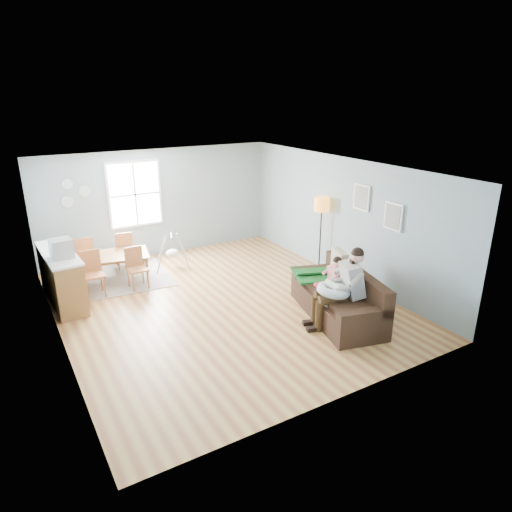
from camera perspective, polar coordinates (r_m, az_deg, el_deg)
room at (r=8.45m, az=-4.64°, el=8.96°), size 8.40×9.40×3.90m
window at (r=11.58m, az=-14.92°, el=7.46°), size 1.32×0.08×1.62m
pictures at (r=9.45m, az=14.88°, el=5.99°), size 0.05×1.34×0.74m
wall_plates at (r=11.26m, az=-21.90°, el=7.30°), size 0.67×0.02×0.66m
sofa at (r=8.72m, az=10.46°, el=-5.49°), size 1.50×2.44×0.92m
green_throw at (r=9.20m, az=8.00°, el=-2.20°), size 1.29×1.21×0.04m
beige_pillow at (r=9.11m, az=10.35°, el=-0.90°), size 0.32×0.55×0.53m
father at (r=8.21m, az=10.76°, el=-3.60°), size 1.11×0.72×1.48m
nursing_pillow at (r=8.17m, az=9.65°, el=-4.25°), size 0.72×0.71×0.24m
infant at (r=8.16m, az=9.54°, el=-3.64°), size 0.14×0.39×0.14m
toddler at (r=8.69m, az=9.49°, el=-2.35°), size 0.57×0.31×0.87m
floor_lamp at (r=10.53m, az=8.20°, el=5.63°), size 0.35×0.35×1.76m
storage_cube at (r=8.33m, az=10.10°, el=-7.15°), size 0.52×0.47×0.54m
rug at (r=10.79m, az=-17.55°, el=-2.88°), size 2.62×2.07×0.01m
dining_table at (r=10.68m, az=-17.71°, el=-1.44°), size 1.83×1.24×0.59m
chair_sw at (r=9.98m, az=-19.80°, el=-1.69°), size 0.44×0.44×0.95m
chair_se at (r=10.10m, az=-14.79°, el=-1.11°), size 0.42×0.42×0.89m
chair_nw at (r=11.14m, az=-20.62°, el=0.31°), size 0.43×0.43×0.91m
chair_ne at (r=11.25m, az=-16.14°, el=1.00°), size 0.46×0.46×0.92m
counter at (r=9.83m, az=-23.14°, el=-2.46°), size 0.66×1.94×1.07m
monitor at (r=9.26m, az=-23.18°, el=0.89°), size 0.41×0.39×0.36m
baby_swing at (r=11.13m, az=-10.39°, el=0.42°), size 1.01×1.02×0.81m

